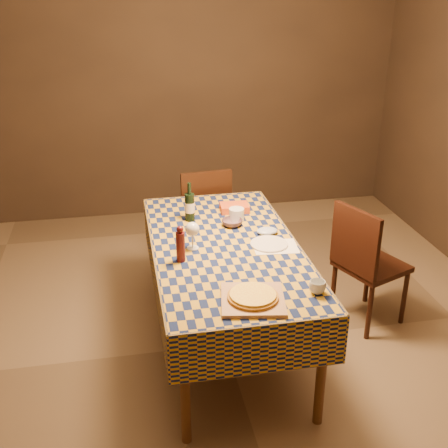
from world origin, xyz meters
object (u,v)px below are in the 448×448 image
Objects in this scene: chair_far at (203,213)px; chair_right at (364,260)px; pizza at (253,296)px; white_plate at (269,244)px; dining_table at (225,256)px; cutting_board at (253,300)px; wine_bottle at (190,207)px; bowl at (232,223)px.

chair_right is at bearing -46.56° from chair_far.
pizza reaches higher than white_plate.
chair_far is (0.03, 1.13, -0.17)m from dining_table.
dining_table is 0.70m from cutting_board.
cutting_board is 0.36× the size of chair_far.
chair_right reaches higher than cutting_board.
pizza reaches higher than cutting_board.
wine_bottle is (-0.18, 1.14, 0.07)m from pizza.
cutting_board is 1.20× the size of wine_bottle.
pizza is (0.01, -0.69, 0.11)m from dining_table.
dining_table is at bearing 170.29° from white_plate.
dining_table is 5.48× the size of cutting_board.
white_plate is at bearing -169.94° from chair_right.
chair_right is at bearing 37.61° from pizza.
pizza is at bearing -90.50° from chair_far.
white_plate is at bearing -63.56° from bowl.
wine_bottle is 0.67m from white_plate.
bowl reaches higher than cutting_board.
wine_bottle is at bearing 110.75° from dining_table.
dining_table is at bearing -109.48° from bowl.
cutting_board is 2.34× the size of bowl.
cutting_board is 1.03× the size of pizza.
chair_far reaches higher than pizza.
cutting_board is 0.36× the size of chair_right.
dining_table is 5.67× the size of pizza.
pizza is (0.00, -0.00, 0.02)m from cutting_board.
dining_table is 12.81× the size of bowl.
pizza is 0.69m from white_plate.
pizza is 1.30m from chair_right.
bowl is at bearing -84.84° from chair_far.
bowl is 0.98m from chair_right.
wine_bottle is 0.30× the size of chair_far.
white_plate is 0.26× the size of chair_right.
chair_right reaches higher than white_plate.
white_plate is 0.80m from chair_right.
chair_right is (0.74, 0.13, -0.25)m from white_plate.
chair_right is at bearing 37.61° from cutting_board.
bowl is at bearing 84.74° from pizza.
dining_table is 1.98× the size of chair_right.
cutting_board is at bearing -90.50° from chair_far.
bowl is 0.15× the size of chair_far.
cutting_board is 1.84m from chair_far.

